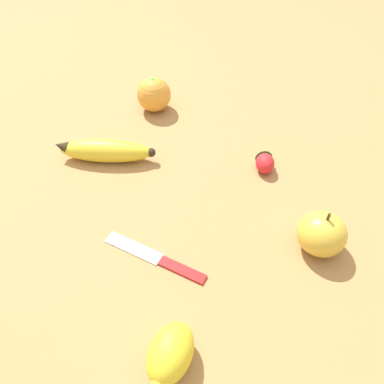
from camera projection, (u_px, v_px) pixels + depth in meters
name	position (u px, v px, depth m)	size (l,w,h in m)	color
ground_plane	(178.00, 194.00, 0.67)	(3.00, 3.00, 0.00)	#A87A47
banana	(105.00, 151.00, 0.71)	(0.16, 0.15, 0.04)	yellow
orange	(154.00, 95.00, 0.82)	(0.07, 0.07, 0.07)	orange
strawberry	(265.00, 162.00, 0.70)	(0.06, 0.06, 0.03)	red
apple	(322.00, 234.00, 0.56)	(0.07, 0.07, 0.08)	gold
lemon	(170.00, 354.00, 0.45)	(0.09, 0.08, 0.05)	yellow
paring_knife	(158.00, 258.00, 0.57)	(0.09, 0.17, 0.01)	silver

